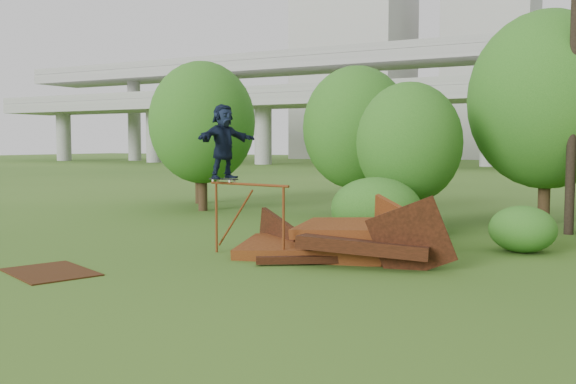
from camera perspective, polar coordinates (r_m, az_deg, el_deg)
The scene contains 17 objects.
ground at distance 12.89m, azimuth -1.14°, elevation -7.84°, with size 240.00×240.00×0.00m, color #2D5116.
scrap_pile at distance 15.26m, azimuth 4.47°, elevation -4.54°, with size 5.67×3.45×2.00m.
grind_rail at distance 15.33m, azimuth -3.53°, elevation -1.13°, with size 2.41×0.46×1.78m.
skateboard at distance 15.84m, azimuth -5.74°, elevation 1.15°, with size 0.81×0.34×0.08m.
skater at distance 15.81m, azimuth -5.77°, elevation 4.51°, with size 1.69×0.54×1.83m, color black.
flat_plate at distance 14.50m, azimuth -20.38°, elevation -6.69°, with size 2.06×1.47×0.03m, color #381D0C.
tree_0 at distance 26.02m, azimuth -7.64°, elevation 6.12°, with size 4.24×4.24×5.99m.
tree_1 at distance 24.48m, azimuth 6.09°, elevation 5.69°, with size 4.05×4.05×5.64m.
tree_2 at distance 20.26m, azimuth 10.70°, elevation 4.29°, with size 3.28×3.28×4.62m.
tree_3 at distance 22.91m, azimuth 22.03°, elevation 7.58°, with size 5.10×5.10×7.07m.
tree_6 at distance 29.20m, azimuth -7.96°, elevation 5.11°, with size 3.81×3.81×5.33m.
shrub_left at distance 18.11m, azimuth 7.82°, elevation -1.49°, with size 2.57×2.37×1.78m, color #1E5416.
shrub_right at distance 17.03m, azimuth 20.13°, elevation -3.12°, with size 1.65×1.52×1.17m, color #1E5416.
utility_pole at distance 21.01m, azimuth 24.14°, elevation 11.88°, with size 1.40×0.28×11.07m.
freeway_overpass at distance 74.51m, azimuth 23.97°, elevation 9.84°, with size 160.00×15.00×13.70m.
building_left at distance 115.76m, azimuth 5.96°, elevation 11.68°, with size 18.00×16.00×35.00m, color #9E9E99.
building_right at distance 115.67m, azimuth 17.59°, elevation 9.76°, with size 14.00×14.00×28.00m, color #9E9E99.
Camera 1 is at (6.24, -10.94, 2.73)m, focal length 40.00 mm.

